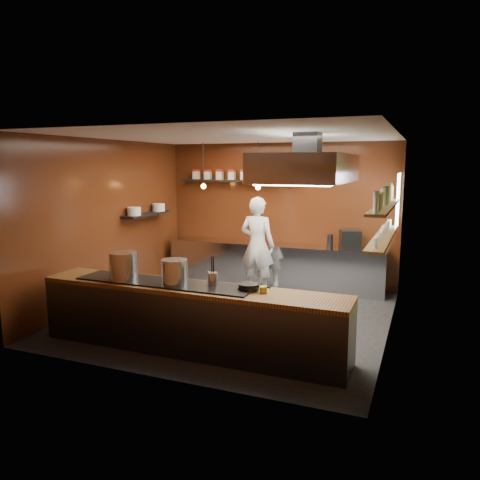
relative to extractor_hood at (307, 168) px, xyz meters
The scene contains 26 objects.
floor 2.85m from the extractor_hood, 162.90° to the left, with size 5.00×5.00×0.00m, color black.
back_wall 3.33m from the extractor_hood, 114.15° to the left, with size 5.00×5.00×0.00m, color #361709.
left_wall 3.95m from the extractor_hood, behind, with size 5.00×5.00×0.00m, color #361709.
right_wall 1.62m from the extractor_hood, 18.43° to the left, with size 5.00×5.00×0.00m, color #4A4929.
ceiling 1.45m from the extractor_hood, 162.90° to the left, with size 5.00×5.00×0.00m, color silver.
window_pane 2.47m from the extractor_hood, 61.29° to the left, with size 1.00×1.00×0.00m, color white.
prep_counter 3.54m from the extractor_hood, 116.83° to the left, with size 4.60×0.65×0.90m, color silver.
pass_counter 2.70m from the extractor_hood, 137.38° to the right, with size 4.40×0.72×0.94m.
tin_shelf 3.54m from the extractor_hood, 128.56° to the left, with size 2.60×0.26×0.04m, color black.
plate_shelf 4.02m from the extractor_hood, 158.96° to the left, with size 0.30×1.40×0.04m, color black.
bottle_shelf_upper 1.38m from the extractor_hood, 33.94° to the left, with size 0.26×2.80×0.04m, color brown.
bottle_shelf_lower 1.64m from the extractor_hood, 33.94° to the left, with size 0.26×2.80×0.04m, color brown.
extractor_hood is the anchor object (origin of this frame).
pendant_left 3.44m from the extractor_hood, 142.13° to the left, with size 0.10×0.10×0.95m.
pendant_right 2.60m from the extractor_hood, 125.54° to the left, with size 0.10×0.10×0.95m.
storage_tins 3.44m from the extractor_hood, 126.60° to the left, with size 2.43×0.13×0.22m.
plate_stacks 3.99m from the extractor_hood, 158.96° to the left, with size 0.26×1.16×0.16m.
bottles 1.33m from the extractor_hood, 33.94° to the left, with size 0.06×2.66×0.24m.
wine_glasses 1.59m from the extractor_hood, 33.94° to the left, with size 0.07×2.37×0.13m.
stockpot_large 2.97m from the extractor_hood, 150.73° to the right, with size 0.40×0.40×0.39m, color #B2B5B9.
stockpot_small 2.40m from the extractor_hood, 140.87° to the right, with size 0.36×0.36×0.34m, color silver.
utensil_crock 2.10m from the extractor_hood, 131.03° to the right, with size 0.14×0.14×0.18m, color silver.
frying_pan 1.95m from the extractor_hood, 112.81° to the right, with size 0.46×0.29×0.07m.
butter_jar 1.94m from the extractor_hood, 102.44° to the right, with size 0.09×0.09×0.08m, color gold.
espresso_machine 2.90m from the extractor_hood, 83.73° to the left, with size 0.38×0.36×0.38m, color black.
chef 2.88m from the extractor_hood, 126.62° to the left, with size 0.70×0.46×1.93m, color silver.
Camera 1 is at (2.93, -7.07, 2.56)m, focal length 35.00 mm.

